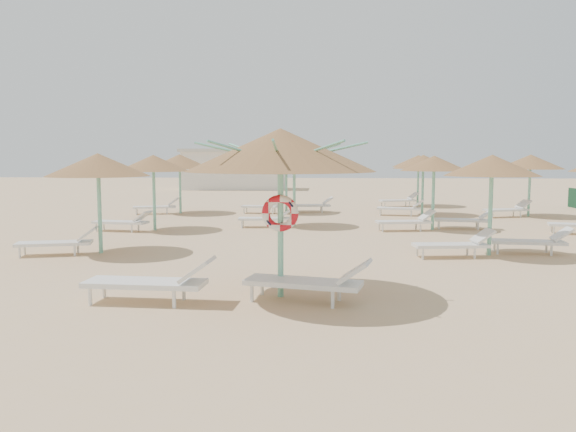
{
  "coord_description": "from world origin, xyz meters",
  "views": [
    {
      "loc": [
        1.04,
        -10.33,
        2.59
      ],
      "look_at": [
        0.3,
        1.96,
        1.3
      ],
      "focal_mm": 35.0,
      "sensor_mm": 36.0,
      "label": 1
    }
  ],
  "objects": [
    {
      "name": "ground",
      "position": [
        0.0,
        0.0,
        0.0
      ],
      "size": [
        120.0,
        120.0,
        0.0
      ],
      "primitive_type": "plane",
      "color": "tan",
      "rests_on": "ground"
    },
    {
      "name": "lounger_main_b",
      "position": [
        0.86,
        -0.48,
        0.39
      ],
      "size": [
        2.34,
        1.18,
        0.82
      ],
      "rotation": [
        0.0,
        0.0,
        -0.24
      ],
      "color": "white",
      "rests_on": "ground"
    },
    {
      "name": "main_palapa",
      "position": [
        0.29,
        -0.09,
        2.71
      ],
      "size": [
        3.48,
        3.48,
        3.12
      ],
      "color": "#72C6A9",
      "rests_on": "ground"
    },
    {
      "name": "lounger_main_a",
      "position": [
        -1.94,
        -0.7,
        0.4
      ],
      "size": [
        2.33,
        0.81,
        0.84
      ],
      "rotation": [
        0.0,
        0.0,
        -0.05
      ],
      "color": "white",
      "rests_on": "ground"
    },
    {
      "name": "palapa_field",
      "position": [
        2.93,
        11.56,
        2.31
      ],
      "size": [
        19.69,
        18.15,
        2.73
      ],
      "color": "#72C6A9",
      "rests_on": "ground"
    },
    {
      "name": "service_hut",
      "position": [
        -6.0,
        35.0,
        1.64
      ],
      "size": [
        8.4,
        4.4,
        3.25
      ],
      "color": "silver",
      "rests_on": "ground"
    }
  ]
}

